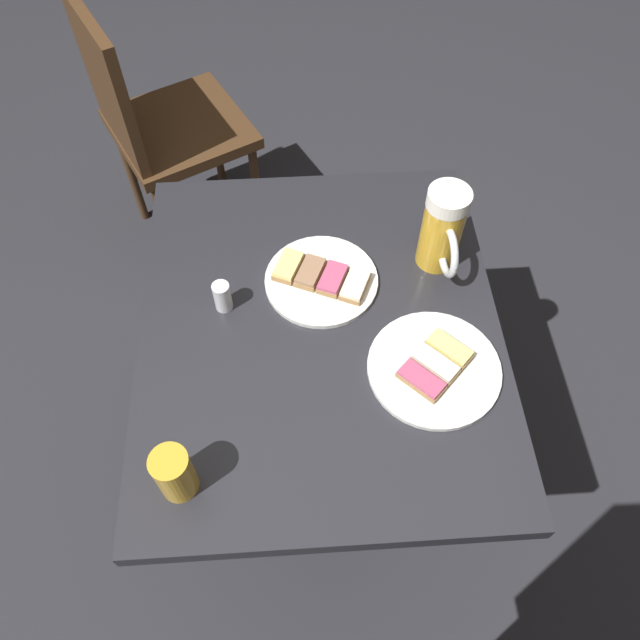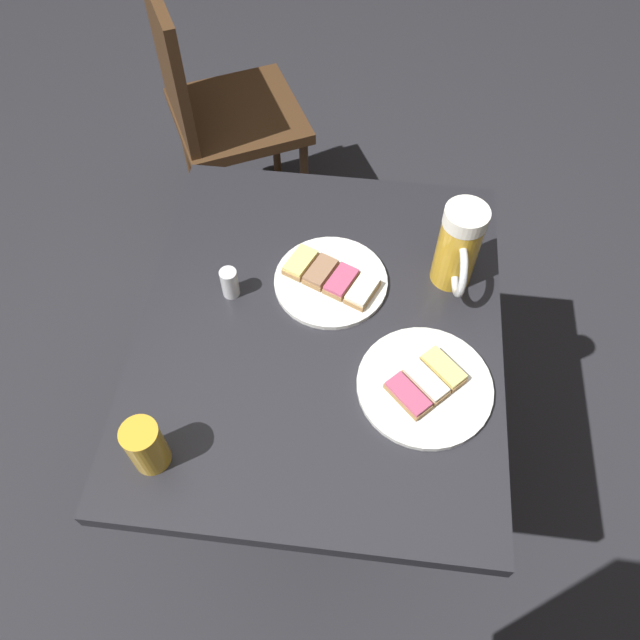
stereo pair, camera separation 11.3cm
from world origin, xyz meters
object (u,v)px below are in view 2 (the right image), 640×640
(plate_near, at_px, (331,280))
(salt_shaker, at_px, (230,283))
(cafe_chair, at_px, (215,106))
(beer_glass_small, at_px, (146,446))
(beer_mug, at_px, (458,248))
(plate_far, at_px, (425,385))

(plate_near, distance_m, salt_shaker, 0.19)
(plate_near, relative_size, cafe_chair, 0.25)
(beer_glass_small, bearing_deg, beer_mug, 41.70)
(beer_mug, xyz_separation_m, beer_glass_small, (-0.48, -0.42, -0.04))
(plate_far, distance_m, beer_glass_small, 0.47)
(beer_glass_small, xyz_separation_m, salt_shaker, (0.06, 0.34, -0.02))
(beer_glass_small, relative_size, cafe_chair, 0.12)
(plate_near, distance_m, cafe_chair, 0.96)
(plate_near, distance_m, plate_far, 0.28)
(beer_mug, height_order, cafe_chair, beer_mug)
(plate_far, xyz_separation_m, salt_shaker, (-0.37, 0.16, 0.02))
(plate_near, bearing_deg, plate_far, -48.12)
(beer_glass_small, height_order, cafe_chair, cafe_chair)
(beer_mug, distance_m, beer_glass_small, 0.64)
(plate_far, bearing_deg, plate_near, 131.88)
(plate_near, height_order, salt_shaker, salt_shaker)
(beer_mug, bearing_deg, beer_glass_small, -138.30)
(plate_near, bearing_deg, cafe_chair, 118.26)
(beer_mug, xyz_separation_m, cafe_chair, (-0.66, 0.77, -0.34))
(cafe_chair, bearing_deg, plate_near, 1.17)
(plate_far, relative_size, beer_glass_small, 2.29)
(plate_far, height_order, beer_glass_small, beer_glass_small)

